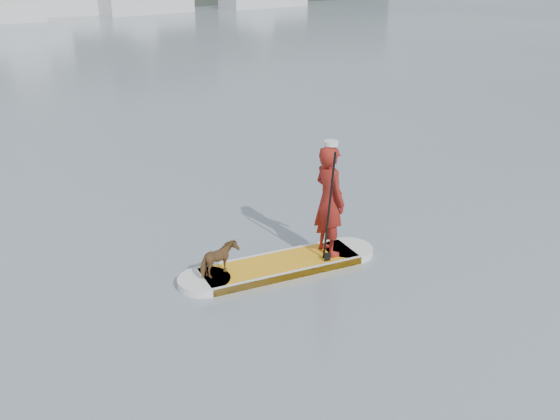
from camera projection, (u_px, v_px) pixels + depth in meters
ground at (468, 227)px, 11.32m from camera, size 140.00×140.00×0.00m
paddleboard at (280, 265)px, 9.78m from camera, size 3.27×1.18×0.12m
paddler at (329, 200)px, 9.75m from camera, size 0.46×0.67×1.79m
white_cap at (331, 143)px, 9.40m from camera, size 0.22×0.22×0.07m
dog at (219, 259)px, 9.26m from camera, size 0.66×0.40×0.52m
paddle at (329, 221)px, 9.54m from camera, size 0.10×0.30×2.00m
sailboat_e at (146, 3)px, 52.65m from camera, size 8.27×3.74×11.56m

